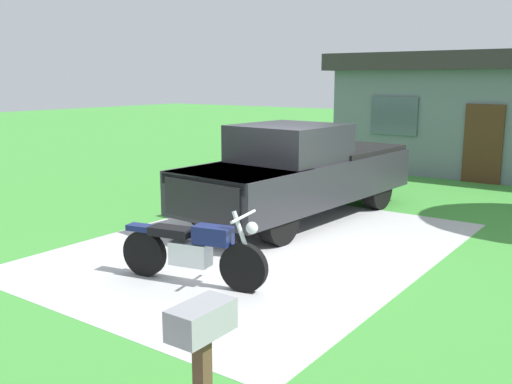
{
  "coord_description": "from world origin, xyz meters",
  "views": [
    {
      "loc": [
        5.25,
        -7.49,
        2.76
      ],
      "look_at": [
        -0.18,
        0.08,
        0.9
      ],
      "focal_mm": 39.87,
      "sensor_mm": 36.0,
      "label": 1
    }
  ],
  "objects_px": {
    "motorcycle": "(193,250)",
    "pickup_truck": "(302,171)",
    "neighbor_house": "(507,112)",
    "mailbox": "(202,343)"
  },
  "relations": [
    {
      "from": "motorcycle",
      "to": "mailbox",
      "type": "xyz_separation_m",
      "value": [
        2.6,
        -2.8,
        0.51
      ]
    },
    {
      "from": "mailbox",
      "to": "neighbor_house",
      "type": "xyz_separation_m",
      "value": [
        -1.44,
        15.56,
        0.81
      ]
    },
    {
      "from": "mailbox",
      "to": "neighbor_house",
      "type": "bearing_deg",
      "value": 95.3
    },
    {
      "from": "motorcycle",
      "to": "pickup_truck",
      "type": "relative_size",
      "value": 0.38
    },
    {
      "from": "motorcycle",
      "to": "mailbox",
      "type": "relative_size",
      "value": 1.74
    },
    {
      "from": "mailbox",
      "to": "motorcycle",
      "type": "bearing_deg",
      "value": 132.9
    },
    {
      "from": "motorcycle",
      "to": "pickup_truck",
      "type": "distance_m",
      "value": 4.24
    },
    {
      "from": "pickup_truck",
      "to": "neighbor_house",
      "type": "xyz_separation_m",
      "value": [
        1.93,
        8.62,
        0.84
      ]
    },
    {
      "from": "mailbox",
      "to": "pickup_truck",
      "type": "bearing_deg",
      "value": 115.94
    },
    {
      "from": "neighbor_house",
      "to": "pickup_truck",
      "type": "bearing_deg",
      "value": -102.61
    }
  ]
}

